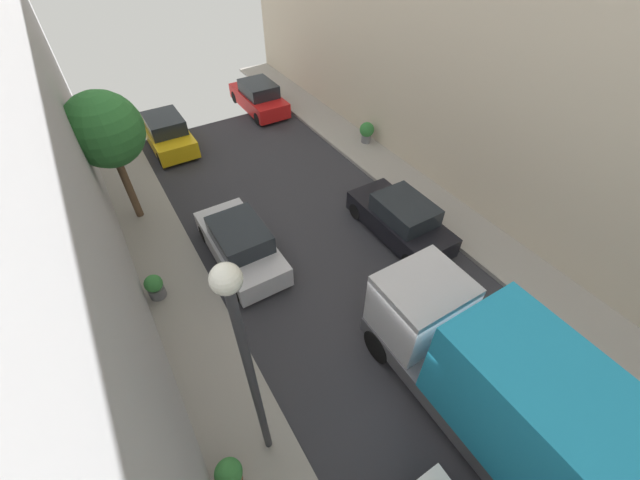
{
  "coord_description": "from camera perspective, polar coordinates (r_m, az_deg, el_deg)",
  "views": [
    {
      "loc": [
        -5.24,
        -3.37,
        9.79
      ],
      "look_at": [
        -0.21,
        4.85,
        0.5
      ],
      "focal_mm": 21.71,
      "sensor_mm": 36.0,
      "label": 1
    }
  ],
  "objects": [
    {
      "name": "delivery_truck",
      "position": [
        9.63,
        25.34,
        -19.41
      ],
      "size": [
        2.26,
        6.6,
        3.38
      ],
      "color": "#4C4C51",
      "rests_on": "ground"
    },
    {
      "name": "parked_car_right_3",
      "position": [
        22.84,
        -9.01,
        20.05
      ],
      "size": [
        1.78,
        4.2,
        1.57
      ],
      "color": "red",
      "rests_on": "ground"
    },
    {
      "name": "sidewalk_right",
      "position": [
        14.51,
        28.84,
        -5.08
      ],
      "size": [
        2.0,
        44.0,
        0.15
      ],
      "primitive_type": "cube",
      "color": "gray",
      "rests_on": "ground"
    },
    {
      "name": "potted_plant_4",
      "position": [
        19.33,
        6.9,
        15.63
      ],
      "size": [
        0.69,
        0.69,
        1.0
      ],
      "color": "slate",
      "rests_on": "sidewalk_right"
    },
    {
      "name": "street_tree_0",
      "position": [
        14.68,
        -29.14,
        13.91
      ],
      "size": [
        2.46,
        2.46,
        4.8
      ],
      "color": "brown",
      "rests_on": "sidewalk_left"
    },
    {
      "name": "potted_plant_0",
      "position": [
        12.9,
        -23.19,
        -6.31
      ],
      "size": [
        0.55,
        0.55,
        0.85
      ],
      "color": "slate",
      "rests_on": "sidewalk_left"
    },
    {
      "name": "parked_car_right_2",
      "position": [
        14.16,
        11.82,
        3.0
      ],
      "size": [
        1.78,
        4.2,
        1.57
      ],
      "color": "black",
      "rests_on": "ground"
    },
    {
      "name": "parked_car_left_4",
      "position": [
        20.43,
        -21.66,
        14.51
      ],
      "size": [
        1.78,
        4.2,
        1.57
      ],
      "color": "gold",
      "rests_on": "ground"
    },
    {
      "name": "lamp_post",
      "position": [
        6.61,
        -10.84,
        -16.53
      ],
      "size": [
        0.44,
        0.44,
        6.11
      ],
      "color": "#333338",
      "rests_on": "sidewalk_left"
    },
    {
      "name": "parked_car_left_3",
      "position": [
        13.2,
        -11.62,
        -0.61
      ],
      "size": [
        1.78,
        4.2,
        1.57
      ],
      "color": "silver",
      "rests_on": "ground"
    },
    {
      "name": "potted_plant_1",
      "position": [
        9.66,
        -13.23,
        -30.59
      ],
      "size": [
        0.59,
        0.59,
        0.88
      ],
      "color": "brown",
      "rests_on": "sidewalk_left"
    },
    {
      "name": "sidewalk_left",
      "position": [
        10.29,
        -9.9,
        -28.52
      ],
      "size": [
        2.0,
        44.0,
        0.15
      ],
      "primitive_type": "cube",
      "color": "gray",
      "rests_on": "ground"
    },
    {
      "name": "ground",
      "position": [
        11.61,
        14.04,
        -15.76
      ],
      "size": [
        32.0,
        32.0,
        0.0
      ],
      "primitive_type": "plane",
      "color": "#2D2D33"
    }
  ]
}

